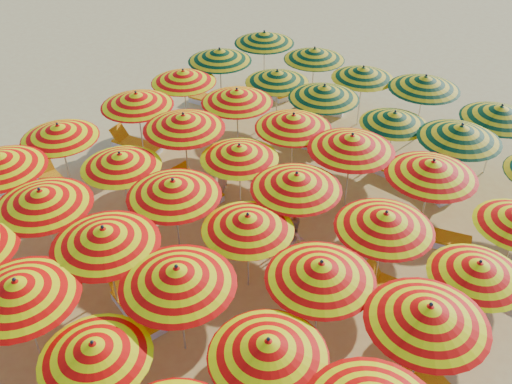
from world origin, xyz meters
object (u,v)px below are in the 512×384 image
at_px(umbrella_18, 59,131).
at_px(lounger_16, 307,141).
at_px(umbrella_24, 137,99).
at_px(umbrella_25, 184,122).
at_px(umbrella_46, 500,113).
at_px(umbrella_8, 17,289).
at_px(umbrella_13, 41,198).
at_px(umbrella_44, 363,73).
at_px(lounger_20, 274,91).
at_px(umbrella_9, 94,350).
at_px(umbrella_31, 237,96).
at_px(lounger_17, 399,174).
at_px(umbrella_23, 429,314).
at_px(lounger_11, 395,290).
at_px(umbrella_42, 264,37).
at_px(lounger_21, 320,107).
at_px(umbrella_40, 461,133).
at_px(lounger_7, 54,182).
at_px(umbrella_21, 248,222).
at_px(umbrella_15, 177,276).
at_px(lounger_13, 436,238).
at_px(umbrella_14, 104,236).
at_px(umbrella_26, 239,152).
at_px(umbrella_19, 120,160).
at_px(umbrella_28, 385,221).
at_px(lounger_5, 137,309).
at_px(umbrella_12, 0,161).
at_px(umbrella_22, 321,271).
at_px(umbrella_43, 314,54).
at_px(lounger_4, 10,212).
at_px(umbrella_27, 296,181).
at_px(umbrella_39, 394,118).
at_px(umbrella_33, 352,142).
at_px(beachgoer_b, 294,237).
at_px(umbrella_32, 293,121).
at_px(umbrella_38, 324,92).
at_px(lounger_9, 136,145).
at_px(umbrella_30, 183,76).
at_px(umbrella_34, 432,169).
at_px(lounger_18, 429,187).
at_px(lounger_15, 212,101).
at_px(lounger_12, 303,187).
at_px(umbrella_29, 478,269).
at_px(beachgoer_a, 221,175).
at_px(umbrella_20, 173,188).

bearing_deg(umbrella_18, lounger_16, 59.25).
bearing_deg(umbrella_24, umbrella_25, -4.49).
bearing_deg(umbrella_46, umbrella_8, -109.14).
relative_size(umbrella_13, umbrella_44, 1.06).
bearing_deg(lounger_20, umbrella_9, -45.71).
distance_m(umbrella_31, lounger_17, 5.64).
xyz_separation_m(umbrella_23, lounger_11, (-1.50, 2.12, -2.06)).
height_order(umbrella_42, lounger_21, umbrella_42).
bearing_deg(umbrella_40, umbrella_23, -71.26).
bearing_deg(lounger_7, umbrella_21, -166.22).
bearing_deg(lounger_21, umbrella_46, 159.82).
relative_size(umbrella_15, umbrella_21, 1.32).
bearing_deg(umbrella_46, lounger_13, -85.96).
relative_size(umbrella_14, umbrella_26, 0.97).
bearing_deg(umbrella_19, umbrella_28, 17.14).
bearing_deg(lounger_5, lounger_20, -54.50).
height_order(umbrella_12, umbrella_22, umbrella_12).
height_order(umbrella_43, lounger_4, umbrella_43).
relative_size(umbrella_27, lounger_5, 1.56).
distance_m(umbrella_22, umbrella_39, 7.31).
height_order(umbrella_33, lounger_17, umbrella_33).
bearing_deg(umbrella_40, umbrella_9, -100.43).
bearing_deg(lounger_20, umbrella_15, -41.61).
distance_m(umbrella_21, beachgoer_b, 2.10).
height_order(umbrella_32, umbrella_42, umbrella_42).
xyz_separation_m(umbrella_23, umbrella_38, (-6.69, 6.48, -0.08)).
distance_m(lounger_9, lounger_20, 6.29).
distance_m(umbrella_30, lounger_11, 10.06).
relative_size(umbrella_8, lounger_20, 1.54).
xyz_separation_m(umbrella_21, umbrella_34, (2.38, 4.44, 0.19)).
relative_size(umbrella_39, lounger_18, 1.20).
distance_m(lounger_7, lounger_13, 11.39).
bearing_deg(lounger_15, lounger_4, -99.73).
bearing_deg(umbrella_9, umbrella_39, 89.93).
distance_m(umbrella_40, umbrella_43, 6.81).
relative_size(umbrella_25, lounger_12, 1.75).
bearing_deg(umbrella_29, umbrella_46, 107.27).
xyz_separation_m(umbrella_21, umbrella_38, (-2.23, 6.40, 0.11)).
bearing_deg(umbrella_42, beachgoer_a, -61.17).
distance_m(umbrella_22, beachgoer_a, 6.14).
bearing_deg(umbrella_29, lounger_16, 149.40).
relative_size(umbrella_25, umbrella_40, 1.24).
height_order(lounger_11, beachgoer_a, beachgoer_a).
relative_size(umbrella_12, umbrella_46, 0.90).
bearing_deg(umbrella_20, umbrella_18, -179.12).
distance_m(umbrella_8, umbrella_40, 11.97).
height_order(umbrella_15, lounger_7, umbrella_15).
xyz_separation_m(umbrella_22, umbrella_31, (-6.43, 4.78, -0.02)).
bearing_deg(umbrella_12, umbrella_20, 25.49).
bearing_deg(umbrella_20, umbrella_42, 116.20).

